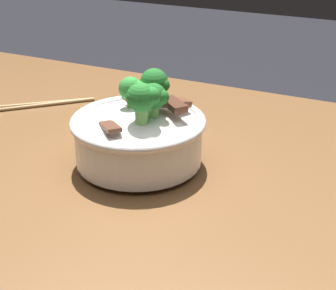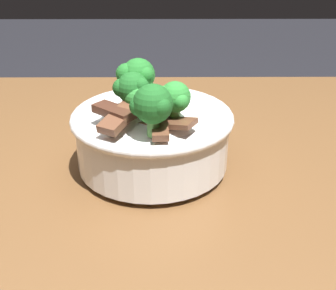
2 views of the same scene
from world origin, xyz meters
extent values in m
cube|color=brown|center=(0.00, 0.00, 0.79)|extent=(1.43, 0.79, 0.05)
cylinder|color=white|center=(-0.04, -0.02, 0.82)|extent=(0.10, 0.10, 0.01)
cylinder|color=white|center=(-0.04, -0.02, 0.85)|extent=(0.20, 0.20, 0.07)
torus|color=white|center=(-0.04, -0.02, 0.89)|extent=(0.21, 0.21, 0.01)
ellipsoid|color=white|center=(-0.04, -0.02, 0.87)|extent=(0.16, 0.16, 0.05)
cube|color=brown|center=(-0.06, 0.03, 0.90)|extent=(0.07, 0.06, 0.02)
cube|color=#4C2B1E|center=(0.00, 0.02, 0.91)|extent=(0.06, 0.05, 0.01)
cube|color=#563323|center=(-0.06, -0.07, 0.89)|extent=(0.05, 0.05, 0.02)
cube|color=brown|center=(-0.05, 0.04, 0.90)|extent=(0.02, 0.06, 0.01)
cube|color=brown|center=(-0.01, 0.02, 0.91)|extent=(0.06, 0.08, 0.03)
cylinder|color=#6BA84C|center=(-0.03, -0.04, 0.91)|extent=(0.02, 0.02, 0.03)
sphere|color=#237028|center=(-0.03, -0.04, 0.94)|extent=(0.04, 0.04, 0.04)
sphere|color=#237028|center=(-0.01, -0.03, 0.94)|extent=(0.03, 0.03, 0.03)
sphere|color=#237028|center=(-0.04, -0.03, 0.94)|extent=(0.02, 0.02, 0.02)
cylinder|color=#6BA84C|center=(-0.07, 0.01, 0.90)|extent=(0.01, 0.01, 0.02)
sphere|color=#2D8433|center=(-0.07, 0.01, 0.93)|extent=(0.04, 0.04, 0.04)
sphere|color=#2D8433|center=(-0.06, 0.02, 0.93)|extent=(0.02, 0.02, 0.02)
sphere|color=#2D8433|center=(-0.08, 0.03, 0.92)|extent=(0.02, 0.02, 0.02)
cylinder|color=#5B9947|center=(-0.05, 0.05, 0.90)|extent=(0.01, 0.01, 0.02)
sphere|color=#1E6023|center=(-0.05, 0.05, 0.93)|extent=(0.05, 0.05, 0.05)
sphere|color=#1E6023|center=(-0.03, 0.05, 0.93)|extent=(0.02, 0.02, 0.02)
sphere|color=#1E6023|center=(-0.06, 0.06, 0.93)|extent=(0.02, 0.02, 0.02)
cylinder|color=#6BA84C|center=(-0.02, -0.01, 0.90)|extent=(0.02, 0.02, 0.03)
sphere|color=#1E6023|center=(-0.02, -0.01, 0.93)|extent=(0.04, 0.04, 0.04)
sphere|color=#1E6023|center=(-0.01, -0.01, 0.93)|extent=(0.02, 0.02, 0.02)
sphere|color=#1E6023|center=(-0.03, 0.00, 0.93)|extent=(0.02, 0.02, 0.02)
cylinder|color=#7AB256|center=(-0.03, 0.00, 0.90)|extent=(0.01, 0.01, 0.02)
sphere|color=green|center=(-0.03, 0.00, 0.92)|extent=(0.03, 0.03, 0.03)
sphere|color=green|center=(-0.02, 0.00, 0.92)|extent=(0.02, 0.02, 0.02)
sphere|color=green|center=(-0.03, 0.01, 0.92)|extent=(0.02, 0.02, 0.02)
camera|label=1|loc=(0.31, -0.65, 1.20)|focal=55.31mm
camera|label=2|loc=(-0.06, 0.50, 1.11)|focal=47.20mm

